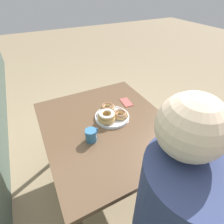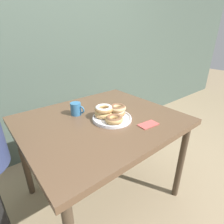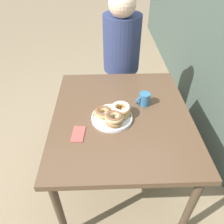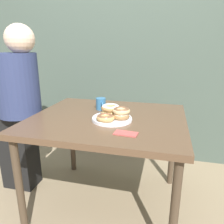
% 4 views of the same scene
% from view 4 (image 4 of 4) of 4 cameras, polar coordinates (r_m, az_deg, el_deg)
% --- Properties ---
extents(ground_plane, '(14.00, 14.00, 0.00)m').
position_cam_4_polar(ground_plane, '(1.82, -2.71, -26.32)').
color(ground_plane, '#937F60').
extents(wall_back, '(8.00, 0.05, 2.60)m').
position_cam_4_polar(wall_back, '(2.43, 4.96, 18.08)').
color(wall_back, '#47564C').
rests_on(wall_back, ground_plane).
extents(dining_table, '(1.10, 0.96, 0.75)m').
position_cam_4_polar(dining_table, '(1.61, -1.09, -3.75)').
color(dining_table, brown).
rests_on(dining_table, ground_plane).
extents(donut_plate, '(0.29, 0.28, 0.09)m').
position_cam_4_polar(donut_plate, '(1.51, 0.21, -0.56)').
color(donut_plate, white).
rests_on(donut_plate, dining_table).
extents(coffee_mug, '(0.08, 0.11, 0.09)m').
position_cam_4_polar(coffee_mug, '(1.76, -2.91, 2.17)').
color(coffee_mug, teal).
rests_on(coffee_mug, dining_table).
extents(person_figure, '(0.41, 0.34, 1.41)m').
position_cam_4_polar(person_figure, '(1.98, -23.28, 1.41)').
color(person_figure, black).
rests_on(person_figure, ground_plane).
extents(napkin, '(0.14, 0.09, 0.01)m').
position_cam_4_polar(napkin, '(1.29, 3.62, -5.60)').
color(napkin, '#BC4C47').
rests_on(napkin, dining_table).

